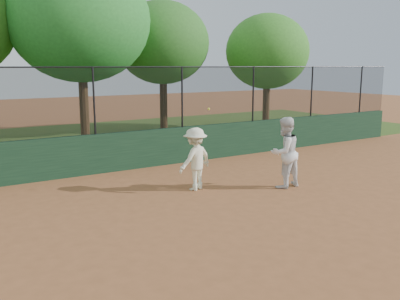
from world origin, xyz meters
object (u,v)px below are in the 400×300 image
tree_2 (80,20)px  tree_3 (163,43)px  player_main (195,159)px  tree_4 (268,52)px  player_second (284,153)px

tree_2 → tree_3: bearing=18.5°
player_main → tree_2: 8.86m
player_main → tree_3: tree_3 is taller
player_main → tree_4: 12.46m
tree_3 → tree_4: tree_3 is taller
player_second → tree_4: bearing=-132.2°
tree_3 → tree_4: size_ratio=1.07×
tree_4 → player_second: bearing=-128.1°
player_main → tree_2: bearing=92.8°
player_second → tree_2: 10.07m
player_second → tree_2: size_ratio=0.26×
player_main → tree_4: size_ratio=0.37×
tree_2 → tree_4: tree_2 is taller
tree_3 → tree_4: bearing=-15.0°
tree_4 → player_main: bearing=-139.3°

